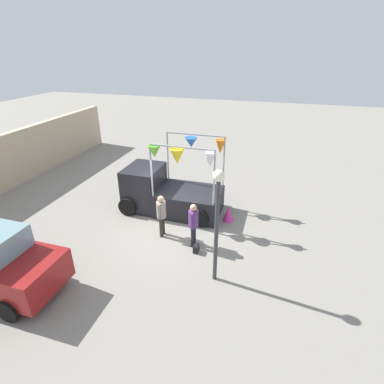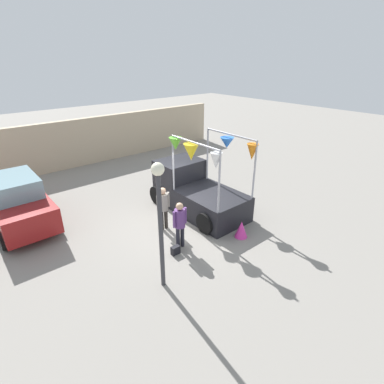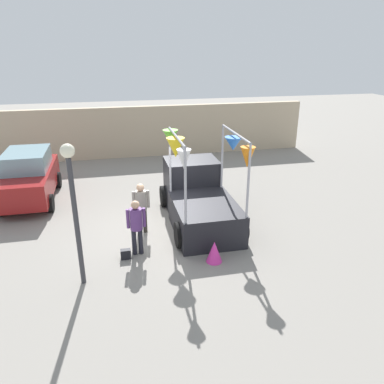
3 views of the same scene
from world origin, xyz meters
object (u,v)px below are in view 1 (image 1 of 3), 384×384
at_px(street_lamp, 217,211).
at_px(folded_kite_bundle_magenta, 228,214).
at_px(person_customer, 193,221).
at_px(vendor_truck, 166,191).
at_px(handbag, 196,248).
at_px(person_vendor, 161,212).

xyz_separation_m(street_lamp, folded_kite_bundle_magenta, (3.43, 0.23, -2.04)).
bearing_deg(person_customer, vendor_truck, 40.71).
xyz_separation_m(handbag, street_lamp, (-1.09, -0.89, 2.20)).
distance_m(person_customer, folded_kite_bundle_magenta, 2.27).
bearing_deg(person_vendor, handbag, -112.20).
xyz_separation_m(person_vendor, street_lamp, (-1.69, -2.37, 1.36)).
bearing_deg(handbag, folded_kite_bundle_magenta, -15.88).
bearing_deg(folded_kite_bundle_magenta, handbag, 164.12).
height_order(person_vendor, handbag, person_vendor).
distance_m(person_customer, handbag, 0.93).
xyz_separation_m(person_customer, person_vendor, (0.25, 1.27, 0.00)).
xyz_separation_m(vendor_truck, person_vendor, (-1.91, -0.59, 0.11)).
xyz_separation_m(person_vendor, handbag, (-0.60, -1.47, -0.84)).
xyz_separation_m(person_customer, street_lamp, (-1.44, -1.09, 1.37)).
relative_size(vendor_truck, person_customer, 2.51).
bearing_deg(handbag, vendor_truck, 39.35).
relative_size(handbag, folded_kite_bundle_magenta, 0.47).
bearing_deg(person_vendor, street_lamp, -125.52).
height_order(person_vendor, street_lamp, street_lamp).
height_order(person_customer, person_vendor, person_vendor).
relative_size(vendor_truck, folded_kite_bundle_magenta, 6.77).
bearing_deg(handbag, person_vendor, 67.80).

